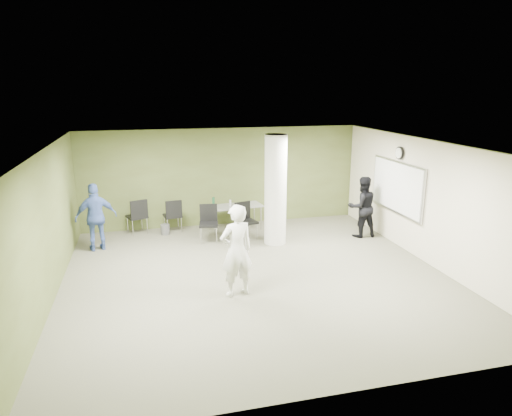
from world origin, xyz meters
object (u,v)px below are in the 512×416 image
object	(u,v)px
woman_white	(236,251)
man_black	(362,207)
man_blue	(96,217)
chair_back_left	(138,214)
folding_table	(235,207)

from	to	relation	value
woman_white	man_black	size ratio (longest dim) A/B	1.11
man_blue	woman_white	bearing A→B (deg)	118.02
chair_back_left	man_blue	size ratio (longest dim) A/B	0.59
folding_table	man_blue	size ratio (longest dim) A/B	0.93
folding_table	man_black	bearing A→B (deg)	-31.20
woman_white	folding_table	bearing A→B (deg)	-115.23
folding_table	man_black	distance (m)	3.49
man_blue	folding_table	bearing A→B (deg)	179.90
folding_table	chair_back_left	xyz separation A→B (m)	(-2.64, 0.22, -0.08)
chair_back_left	folding_table	bearing A→B (deg)	155.04
woman_white	chair_back_left	bearing A→B (deg)	-81.16
folding_table	man_black	world-z (taller)	man_black
folding_table	chair_back_left	world-z (taller)	chair_back_left
folding_table	chair_back_left	distance (m)	2.65
folding_table	man_blue	distance (m)	3.70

